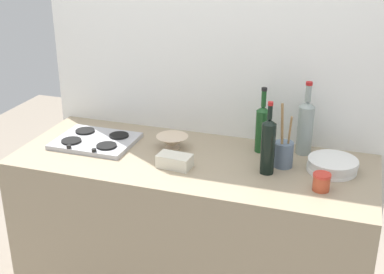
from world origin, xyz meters
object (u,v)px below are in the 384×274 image
(mixing_bowl, at_px, (172,142))
(condiment_jar_front, at_px, (321,182))
(utensil_crock, at_px, (284,153))
(wine_bottle_leftmost, at_px, (268,145))
(wine_bottle_mid_right, at_px, (305,126))
(plate_stack, at_px, (332,165))
(butter_dish, at_px, (175,161))
(stovetop_hob, at_px, (96,141))
(wine_bottle_mid_left, at_px, (262,127))

(mixing_bowl, height_order, condiment_jar_front, condiment_jar_front)
(utensil_crock, bearing_deg, wine_bottle_leftmost, -123.21)
(wine_bottle_leftmost, xyz_separation_m, wine_bottle_mid_right, (0.14, 0.28, 0.01))
(wine_bottle_mid_right, height_order, condiment_jar_front, wine_bottle_mid_right)
(wine_bottle_leftmost, distance_m, condiment_jar_front, 0.30)
(condiment_jar_front, bearing_deg, plate_stack, 81.52)
(wine_bottle_leftmost, distance_m, mixing_bowl, 0.54)
(wine_bottle_mid_right, height_order, butter_dish, wine_bottle_mid_right)
(plate_stack, height_order, condiment_jar_front, condiment_jar_front)
(stovetop_hob, distance_m, utensil_crock, 1.00)
(wine_bottle_mid_left, xyz_separation_m, wine_bottle_mid_right, (0.21, 0.04, 0.02))
(plate_stack, relative_size, butter_dish, 1.48)
(wine_bottle_leftmost, bearing_deg, condiment_jar_front, -19.92)
(wine_bottle_leftmost, bearing_deg, wine_bottle_mid_right, 64.28)
(wine_bottle_mid_left, bearing_deg, butter_dish, -138.50)
(stovetop_hob, distance_m, plate_stack, 1.23)
(stovetop_hob, relative_size, wine_bottle_mid_right, 1.09)
(wine_bottle_mid_right, distance_m, utensil_crock, 0.22)
(butter_dish, height_order, condiment_jar_front, condiment_jar_front)
(utensil_crock, bearing_deg, wine_bottle_mid_right, 68.44)
(utensil_crock, bearing_deg, mixing_bowl, 177.30)
(plate_stack, bearing_deg, utensil_crock, -174.01)
(condiment_jar_front, bearing_deg, wine_bottle_leftmost, 160.08)
(mixing_bowl, bearing_deg, stovetop_hob, -171.38)
(stovetop_hob, xyz_separation_m, wine_bottle_leftmost, (0.94, -0.06, 0.13))
(mixing_bowl, bearing_deg, utensil_crock, -2.70)
(plate_stack, xyz_separation_m, wine_bottle_mid_right, (-0.16, 0.16, 0.12))
(wine_bottle_mid_left, relative_size, utensil_crock, 1.06)
(utensil_crock, bearing_deg, butter_dish, -160.69)
(stovetop_hob, height_order, plate_stack, plate_stack)
(plate_stack, xyz_separation_m, utensil_crock, (-0.23, -0.02, 0.04))
(butter_dish, relative_size, condiment_jar_front, 2.05)
(plate_stack, distance_m, condiment_jar_front, 0.22)
(wine_bottle_mid_left, xyz_separation_m, mixing_bowl, (-0.45, -0.12, -0.09))
(wine_bottle_mid_right, height_order, utensil_crock, wine_bottle_mid_right)
(wine_bottle_mid_right, distance_m, mixing_bowl, 0.68)
(wine_bottle_mid_left, bearing_deg, wine_bottle_mid_right, 11.72)
(utensil_crock, xyz_separation_m, condiment_jar_front, (0.20, -0.19, -0.03))
(butter_dish, xyz_separation_m, utensil_crock, (0.50, 0.17, 0.04))
(stovetop_hob, bearing_deg, butter_dish, -15.40)
(wine_bottle_mid_left, distance_m, butter_dish, 0.49)
(stovetop_hob, xyz_separation_m, utensil_crock, (1.00, 0.04, 0.05))
(wine_bottle_mid_left, bearing_deg, wine_bottle_leftmost, -72.60)
(wine_bottle_leftmost, xyz_separation_m, butter_dish, (-0.43, -0.08, -0.11))
(wine_bottle_leftmost, height_order, wine_bottle_mid_left, wine_bottle_leftmost)
(butter_dish, relative_size, utensil_crock, 0.50)
(stovetop_hob, distance_m, butter_dish, 0.52)
(plate_stack, bearing_deg, stovetop_hob, -177.22)
(wine_bottle_mid_left, relative_size, mixing_bowl, 2.04)
(plate_stack, bearing_deg, wine_bottle_leftmost, -158.00)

